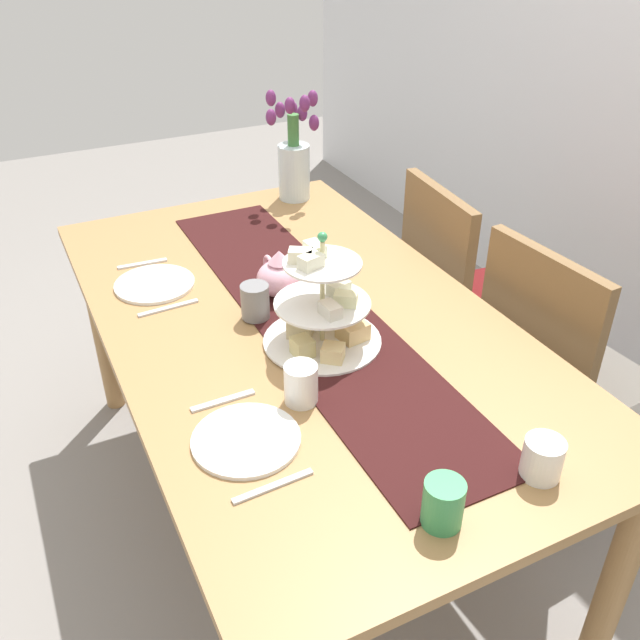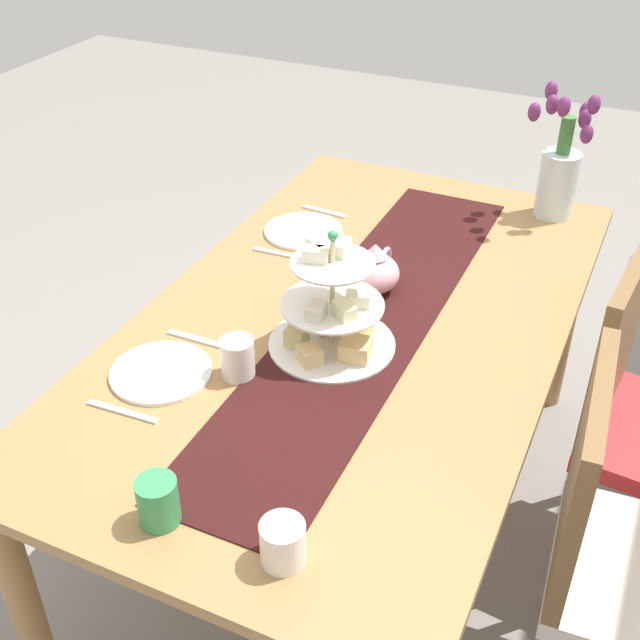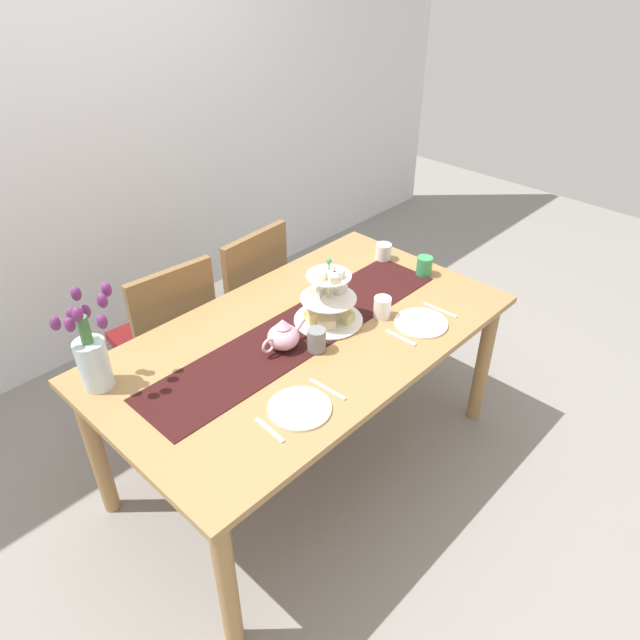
{
  "view_description": "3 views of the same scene",
  "coord_description": "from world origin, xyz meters",
  "views": [
    {
      "loc": [
        1.44,
        -0.64,
        1.73
      ],
      "look_at": [
        0.09,
        0.02,
        0.78
      ],
      "focal_mm": 38.75,
      "sensor_mm": 36.0,
      "label": 1
    },
    {
      "loc": [
        1.55,
        0.62,
        1.87
      ],
      "look_at": [
        0.08,
        -0.06,
        0.76
      ],
      "focal_mm": 45.5,
      "sensor_mm": 36.0,
      "label": 2
    },
    {
      "loc": [
        -1.41,
        -1.43,
        2.19
      ],
      "look_at": [
        0.05,
        -0.04,
        0.81
      ],
      "focal_mm": 33.09,
      "sensor_mm": 36.0,
      "label": 3
    }
  ],
  "objects": [
    {
      "name": "ground_plane",
      "position": [
        0.0,
        0.0,
        0.0
      ],
      "size": [
        8.0,
        8.0,
        0.0
      ],
      "primitive_type": "plane",
      "color": "gray"
    },
    {
      "name": "dining_table",
      "position": [
        0.0,
        0.0,
        0.65
      ],
      "size": [
        1.77,
        1.0,
        0.74
      ],
      "color": "#A37747",
      "rests_on": "ground_plane"
    },
    {
      "name": "chair_left",
      "position": [
        -0.23,
        0.73,
        0.5
      ],
      "size": [
        0.46,
        0.46,
        0.91
      ],
      "color": "brown",
      "rests_on": "ground_plane"
    },
    {
      "name": "chair_right",
      "position": [
        0.25,
        0.73,
        0.5
      ],
      "size": [
        0.45,
        0.45,
        0.91
      ],
      "color": "brown",
      "rests_on": "ground_plane"
    },
    {
      "name": "table_runner",
      "position": [
        0.0,
        0.03,
        0.74
      ],
      "size": [
        1.5,
        0.31,
        0.0
      ],
      "primitive_type": "cube",
      "color": "black",
      "rests_on": "dining_table"
    },
    {
      "name": "tiered_cake_stand",
      "position": [
        0.14,
        0.0,
        0.83
      ],
      "size": [
        0.3,
        0.3,
        0.3
      ],
      "color": "beige",
      "rests_on": "table_runner"
    },
    {
      "name": "teapot",
      "position": [
        -0.13,
        0.0,
        0.8
      ],
      "size": [
        0.24,
        0.13,
        0.14
      ],
      "color": "#E5A8BC",
      "rests_on": "table_runner"
    },
    {
      "name": "tulip_vase",
      "position": [
        -0.76,
        0.33,
        0.89
      ],
      "size": [
        0.22,
        0.19,
        0.4
      ],
      "color": "silver",
      "rests_on": "dining_table"
    },
    {
      "name": "cream_jug",
      "position": [
        0.74,
        0.18,
        0.78
      ],
      "size": [
        0.08,
        0.08,
        0.08
      ],
      "primitive_type": "cylinder",
      "color": "white",
      "rests_on": "dining_table"
    },
    {
      "name": "dinner_plate_left",
      "position": [
        -0.34,
        -0.31,
        0.75
      ],
      "size": [
        0.23,
        0.23,
        0.01
      ],
      "primitive_type": "cylinder",
      "color": "white",
      "rests_on": "dining_table"
    },
    {
      "name": "fork_left",
      "position": [
        -0.49,
        -0.31,
        0.74
      ],
      "size": [
        0.03,
        0.15,
        0.01
      ],
      "primitive_type": "cube",
      "rotation": [
        0.0,
        0.0,
        -0.07
      ],
      "color": "silver",
      "rests_on": "dining_table"
    },
    {
      "name": "knife_left",
      "position": [
        -0.2,
        -0.31,
        0.74
      ],
      "size": [
        0.02,
        0.17,
        0.01
      ],
      "primitive_type": "cube",
      "rotation": [
        0.0,
        0.0,
        0.05
      ],
      "color": "silver",
      "rests_on": "dining_table"
    },
    {
      "name": "dinner_plate_right",
      "position": [
        0.4,
        -0.31,
        0.75
      ],
      "size": [
        0.23,
        0.23,
        0.01
      ],
      "primitive_type": "cylinder",
      "color": "white",
      "rests_on": "dining_table"
    },
    {
      "name": "fork_right",
      "position": [
        0.25,
        -0.31,
        0.74
      ],
      "size": [
        0.02,
        0.15,
        0.01
      ],
      "primitive_type": "cube",
      "rotation": [
        0.0,
        0.0,
        0.01
      ],
      "color": "silver",
      "rests_on": "dining_table"
    },
    {
      "name": "knife_right",
      "position": [
        0.54,
        -0.31,
        0.74
      ],
      "size": [
        0.02,
        0.17,
        0.01
      ],
      "primitive_type": "cube",
      "rotation": [
        0.0,
        0.0,
        0.05
      ],
      "color": "silver",
      "rests_on": "dining_table"
    },
    {
      "name": "mug_grey",
      "position": [
        -0.05,
        -0.11,
        0.79
      ],
      "size": [
        0.08,
        0.08,
        0.09
      ],
      "primitive_type": "cylinder",
      "color": "slate",
      "rests_on": "table_runner"
    },
    {
      "name": "mug_white_text",
      "position": [
        0.33,
        -0.15,
        0.79
      ],
      "size": [
        0.08,
        0.08,
        0.09
      ],
      "primitive_type": "cylinder",
      "color": "white",
      "rests_on": "dining_table"
    },
    {
      "name": "mug_orange",
      "position": [
        0.76,
        -0.06,
        0.79
      ],
      "size": [
        0.08,
        0.08,
        0.09
      ],
      "primitive_type": "cylinder",
      "color": "#389356",
      "rests_on": "dining_table"
    }
  ]
}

